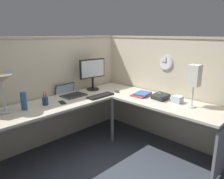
{
  "coord_description": "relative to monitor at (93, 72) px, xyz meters",
  "views": [
    {
      "loc": [
        -2.02,
        -1.98,
        1.63
      ],
      "look_at": [
        0.05,
        0.06,
        0.87
      ],
      "focal_mm": 34.83,
      "sensor_mm": 36.0,
      "label": 1
    }
  ],
  "objects": [
    {
      "name": "ground_plane",
      "position": [
        -0.2,
        -0.64,
        -1.02
      ],
      "size": [
        6.8,
        6.8,
        0.0
      ],
      "primitive_type": "plane",
      "color": "#383D47"
    },
    {
      "name": "tissue_box",
      "position": [
        0.35,
        -1.31,
        -0.25
      ],
      "size": [
        0.12,
        0.12,
        0.09
      ],
      "primitive_type": "cube",
      "color": "silver",
      "rests_on": "desk"
    },
    {
      "name": "monitor",
      "position": [
        0.0,
        0.0,
        0.0
      ],
      "size": [
        0.46,
        0.2,
        0.5
      ],
      "color": "black",
      "rests_on": "desk"
    },
    {
      "name": "desk",
      "position": [
        -0.34,
        -0.69,
        -0.39
      ],
      "size": [
        2.35,
        2.15,
        0.73
      ],
      "color": "beige",
      "rests_on": "ground"
    },
    {
      "name": "cubicle_wall_right",
      "position": [
        0.67,
        -0.9,
        -0.23
      ],
      "size": [
        0.12,
        2.37,
        1.58
      ],
      "color": "beige",
      "rests_on": "ground"
    },
    {
      "name": "book_stack",
      "position": [
        0.28,
        -0.78,
        -0.27
      ],
      "size": [
        0.31,
        0.24,
        0.04
      ],
      "color": "#BF3F38",
      "rests_on": "desk"
    },
    {
      "name": "thermos_flask",
      "position": [
        -1.2,
        -0.13,
        -0.18
      ],
      "size": [
        0.07,
        0.07,
        0.22
      ],
      "primitive_type": "cylinder",
      "color": "#26598C",
      "rests_on": "desk"
    },
    {
      "name": "pen_cup",
      "position": [
        -0.93,
        -0.15,
        -0.24
      ],
      "size": [
        0.08,
        0.08,
        0.18
      ],
      "color": "navy",
      "rests_on": "desk"
    },
    {
      "name": "laptop",
      "position": [
        -0.43,
        0.02,
        -0.27
      ],
      "size": [
        0.35,
        0.39,
        0.22
      ],
      "color": "#38383D",
      "rests_on": "desk"
    },
    {
      "name": "computer_mouse",
      "position": [
        0.16,
        -0.38,
        -0.28
      ],
      "size": [
        0.06,
        0.1,
        0.03
      ],
      "primitive_type": "ellipsoid",
      "color": "#38383D",
      "rests_on": "desk"
    },
    {
      "name": "cubicle_wall_back",
      "position": [
        -0.56,
        0.23,
        -0.23
      ],
      "size": [
        2.57,
        0.12,
        1.58
      ],
      "color": "beige",
      "rests_on": "ground"
    },
    {
      "name": "desk_lamp_dome",
      "position": [
        -1.39,
        -0.06,
        0.07
      ],
      "size": [
        0.24,
        0.24,
        0.44
      ],
      "color": "#B7BABF",
      "rests_on": "desk"
    },
    {
      "name": "desk_lamp_paper",
      "position": [
        0.32,
        -1.53,
        0.09
      ],
      "size": [
        0.13,
        0.13,
        0.53
      ],
      "color": "#B7BABF",
      "rests_on": "desk"
    },
    {
      "name": "pinned_note_leftmost",
      "position": [
        -1.21,
        0.18,
        0.11
      ],
      "size": [
        0.09,
        0.0,
        0.07
      ],
      "primitive_type": "cube",
      "color": "#99B7E5"
    },
    {
      "name": "keyboard",
      "position": [
        -0.18,
        -0.38,
        -0.28
      ],
      "size": [
        0.43,
        0.15,
        0.02
      ],
      "primitive_type": "cube",
      "rotation": [
        0.0,
        0.0,
        0.02
      ],
      "color": "black",
      "rests_on": "desk"
    },
    {
      "name": "wall_clock",
      "position": [
        0.62,
        -0.95,
        0.18
      ],
      "size": [
        0.04,
        0.22,
        0.22
      ],
      "color": "#B7BABF"
    },
    {
      "name": "cell_phone",
      "position": [
        -0.73,
        -0.23,
        -0.29
      ],
      "size": [
        0.1,
        0.16,
        0.01
      ],
      "primitive_type": "cube",
      "rotation": [
        0.0,
        0.0,
        -0.27
      ],
      "color": "black",
      "rests_on": "desk"
    },
    {
      "name": "office_phone",
      "position": [
        0.32,
        -1.08,
        -0.26
      ],
      "size": [
        0.22,
        0.23,
        0.11
      ],
      "color": "#232326",
      "rests_on": "desk"
    }
  ]
}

